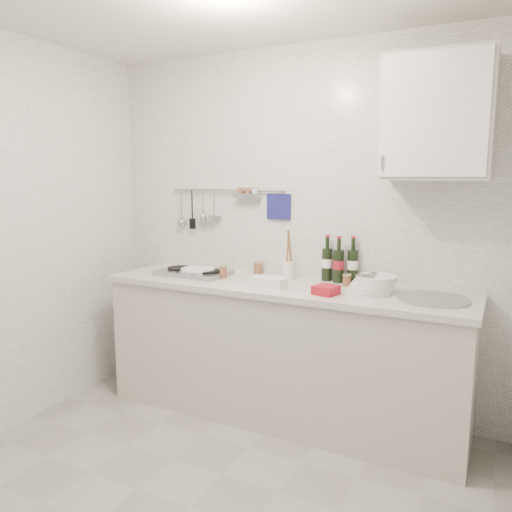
{
  "coord_description": "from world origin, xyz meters",
  "views": [
    {
      "loc": [
        1.31,
        -1.84,
        1.62
      ],
      "look_at": [
        -0.09,
        0.9,
        1.13
      ],
      "focal_mm": 35.0,
      "sensor_mm": 36.0,
      "label": 1
    }
  ],
  "objects_px": {
    "plate_stack_hob": "(197,272)",
    "plate_stack_sink": "(373,284)",
    "wall_cabinet": "(437,118)",
    "wine_bottles": "(339,259)",
    "utensil_crock": "(288,268)"
  },
  "relations": [
    {
      "from": "plate_stack_sink",
      "to": "utensil_crock",
      "type": "relative_size",
      "value": 0.89
    },
    {
      "from": "wall_cabinet",
      "to": "plate_stack_sink",
      "type": "relative_size",
      "value": 2.31
    },
    {
      "from": "plate_stack_hob",
      "to": "utensil_crock",
      "type": "height_order",
      "value": "utensil_crock"
    },
    {
      "from": "utensil_crock",
      "to": "plate_stack_sink",
      "type": "bearing_deg",
      "value": -11.51
    },
    {
      "from": "wall_cabinet",
      "to": "plate_stack_sink",
      "type": "bearing_deg",
      "value": -163.17
    },
    {
      "from": "wine_bottles",
      "to": "wall_cabinet",
      "type": "bearing_deg",
      "value": -11.42
    },
    {
      "from": "plate_stack_hob",
      "to": "plate_stack_sink",
      "type": "bearing_deg",
      "value": 1.78
    },
    {
      "from": "plate_stack_sink",
      "to": "wine_bottles",
      "type": "height_order",
      "value": "wine_bottles"
    },
    {
      "from": "wall_cabinet",
      "to": "plate_stack_sink",
      "type": "xyz_separation_m",
      "value": [
        -0.31,
        -0.09,
        -0.98
      ]
    },
    {
      "from": "plate_stack_sink",
      "to": "plate_stack_hob",
      "type": "bearing_deg",
      "value": -178.22
    },
    {
      "from": "plate_stack_hob",
      "to": "plate_stack_sink",
      "type": "xyz_separation_m",
      "value": [
        1.26,
        0.04,
        0.03
      ]
    },
    {
      "from": "utensil_crock",
      "to": "wall_cabinet",
      "type": "bearing_deg",
      "value": -1.96
    },
    {
      "from": "wine_bottles",
      "to": "utensil_crock",
      "type": "distance_m",
      "value": 0.35
    },
    {
      "from": "plate_stack_hob",
      "to": "plate_stack_sink",
      "type": "relative_size",
      "value": 0.89
    },
    {
      "from": "wine_bottles",
      "to": "plate_stack_hob",
      "type": "bearing_deg",
      "value": -165.56
    }
  ]
}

